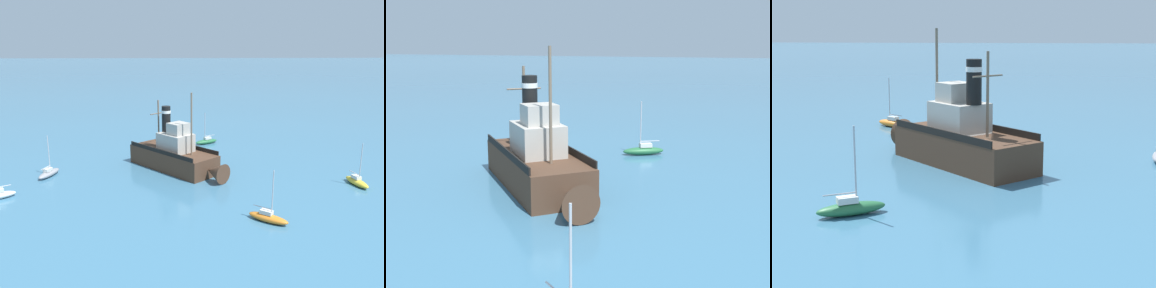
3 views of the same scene
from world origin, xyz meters
The scene contains 3 objects.
ground_plane centered at (0.00, 0.00, 0.00)m, with size 600.00×600.00×0.00m, color teal.
old_tugboat centered at (1.69, 1.28, 1.83)m, with size 12.87×12.25×9.90m.
sailboat_green centered at (-10.94, 5.94, 0.43)m, with size 2.82×3.85×4.90m.
Camera 2 is at (31.38, 15.26, 10.13)m, focal length 45.00 mm.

